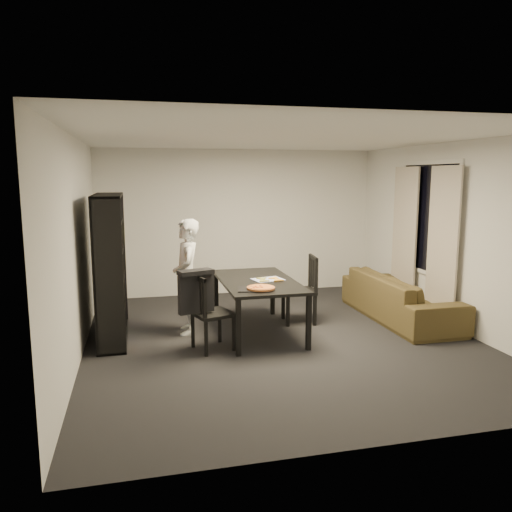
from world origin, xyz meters
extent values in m
cube|color=black|center=(0.00, 0.00, 0.00)|extent=(5.00, 5.50, 0.01)
cube|color=white|center=(0.00, 0.00, 2.60)|extent=(5.00, 5.50, 0.01)
cube|color=white|center=(0.00, 2.75, 1.30)|extent=(5.00, 0.01, 2.60)
cube|color=white|center=(0.00, -2.75, 1.30)|extent=(5.00, 0.01, 2.60)
cube|color=white|center=(-2.50, 0.00, 1.30)|extent=(0.01, 5.50, 2.60)
cube|color=white|center=(2.50, 0.00, 1.30)|extent=(0.01, 5.50, 2.60)
cube|color=black|center=(2.48, 0.60, 1.50)|extent=(0.02, 1.40, 1.60)
cube|color=white|center=(2.48, 0.60, 1.50)|extent=(0.03, 1.52, 1.72)
cube|color=#BBB0A0|center=(2.40, 0.08, 1.15)|extent=(0.03, 0.70, 2.25)
cube|color=#BBB0A0|center=(2.40, 1.12, 1.15)|extent=(0.03, 0.70, 2.25)
cube|color=black|center=(-2.16, 0.60, 0.95)|extent=(0.35, 1.50, 1.90)
cube|color=black|center=(-0.23, 0.34, 0.72)|extent=(0.98, 1.76, 0.04)
cube|color=black|center=(-0.67, -0.50, 0.35)|extent=(0.06, 0.06, 0.70)
cube|color=black|center=(0.21, -0.50, 0.35)|extent=(0.06, 0.06, 0.70)
cube|color=black|center=(-0.67, 1.17, 0.35)|extent=(0.06, 0.06, 0.70)
cube|color=black|center=(0.21, 1.17, 0.35)|extent=(0.06, 0.06, 0.70)
cube|color=black|center=(-0.93, -0.18, 0.45)|extent=(0.56, 0.56, 0.04)
cube|color=black|center=(-1.12, -0.25, 0.71)|extent=(0.18, 0.43, 0.47)
cube|color=black|center=(-1.12, -0.25, 0.92)|extent=(0.16, 0.41, 0.05)
cube|color=black|center=(-0.69, -0.30, 0.22)|extent=(0.04, 0.04, 0.43)
cube|color=black|center=(-0.81, 0.05, 0.22)|extent=(0.04, 0.04, 0.43)
cube|color=black|center=(-1.05, -0.42, 0.22)|extent=(0.04, 0.04, 0.43)
cube|color=black|center=(-1.17, -0.06, 0.22)|extent=(0.04, 0.04, 0.43)
cube|color=black|center=(0.47, 0.67, 0.47)|extent=(0.51, 0.51, 0.04)
cube|color=black|center=(0.67, 0.64, 0.74)|extent=(0.10, 0.46, 0.49)
cube|color=black|center=(0.67, 0.64, 0.96)|extent=(0.08, 0.44, 0.05)
cube|color=black|center=(0.29, 0.89, 0.22)|extent=(0.04, 0.04, 0.45)
cube|color=black|center=(0.25, 0.50, 0.22)|extent=(0.04, 0.04, 0.45)
cube|color=black|center=(0.68, 0.84, 0.22)|extent=(0.04, 0.04, 0.45)
cube|color=black|center=(0.64, 0.45, 0.22)|extent=(0.04, 0.04, 0.45)
cube|color=black|center=(-1.14, -0.25, 0.74)|extent=(0.45, 0.22, 0.47)
cube|color=black|center=(-1.14, -0.25, 1.00)|extent=(0.46, 0.31, 0.05)
imported|color=silver|center=(-1.17, 0.55, 0.78)|extent=(0.39, 0.58, 1.57)
cube|color=black|center=(-0.42, -0.21, 0.74)|extent=(0.46, 0.39, 0.01)
cylinder|color=#99552C|center=(-0.34, -0.25, 0.76)|extent=(0.35, 0.35, 0.02)
cylinder|color=gold|center=(-0.34, -0.25, 0.77)|extent=(0.31, 0.31, 0.01)
cube|color=white|center=(-0.10, 0.32, 0.74)|extent=(0.45, 0.38, 0.01)
imported|color=#41351A|center=(2.01, 0.48, 0.33)|extent=(0.89, 2.29, 0.67)
camera|label=1|loc=(-1.81, -6.10, 2.13)|focal=35.00mm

